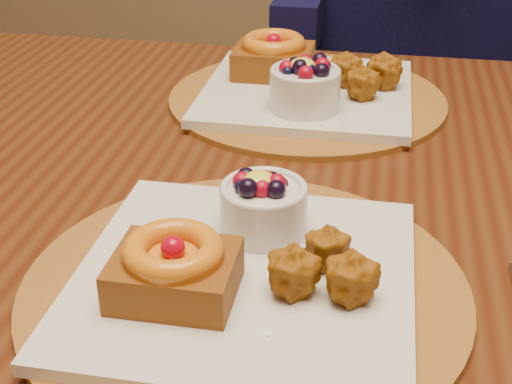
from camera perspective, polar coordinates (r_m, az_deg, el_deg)
dining_table at (r=0.84m, az=2.09°, el=-3.21°), size 1.60×0.90×0.76m
place_setting_near at (r=0.60m, az=-1.02°, el=-6.07°), size 0.38×0.38×0.08m
place_setting_far at (r=0.98m, az=3.94°, el=8.51°), size 0.38×0.38×0.09m
chair_far at (r=1.60m, az=12.48°, el=4.00°), size 0.47×0.47×0.84m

